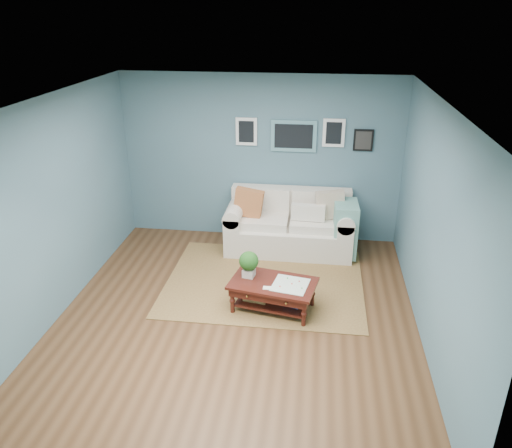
# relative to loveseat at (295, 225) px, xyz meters

# --- Properties ---
(room_shell) EXTENTS (5.00, 5.02, 2.70)m
(room_shell) POSITION_rel_loveseat_xyz_m (-0.60, -1.97, 0.93)
(room_shell) COLOR brown
(room_shell) RESTS_ON ground
(area_rug) EXTENTS (2.77, 2.22, 0.01)m
(area_rug) POSITION_rel_loveseat_xyz_m (-0.36, -1.12, -0.42)
(area_rug) COLOR brown
(area_rug) RESTS_ON ground
(loveseat) EXTENTS (2.04, 0.93, 1.05)m
(loveseat) POSITION_rel_loveseat_xyz_m (0.00, 0.00, 0.00)
(loveseat) COLOR beige
(loveseat) RESTS_ON ground
(coffee_table) EXTENTS (1.18, 0.82, 0.76)m
(coffee_table) POSITION_rel_loveseat_xyz_m (-0.23, -1.78, -0.09)
(coffee_table) COLOR #340E0A
(coffee_table) RESTS_ON ground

